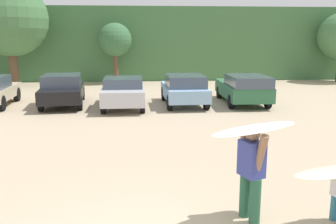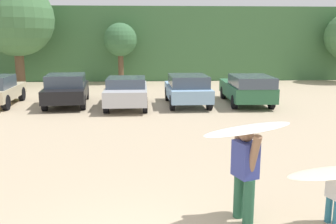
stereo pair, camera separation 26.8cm
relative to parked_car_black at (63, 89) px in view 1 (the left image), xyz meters
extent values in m
cube|color=#427042|center=(3.84, 15.93, 1.98)|extent=(108.00, 12.00, 5.57)
cylinder|color=brown|center=(-4.64, 7.35, 0.40)|extent=(0.61, 0.61, 2.40)
sphere|color=#427042|center=(-4.64, 7.35, 3.69)|extent=(4.92, 4.92, 4.92)
cylinder|color=brown|center=(2.07, 8.82, 0.26)|extent=(0.39, 0.39, 2.13)
sphere|color=#38663D|center=(2.07, 8.82, 2.33)|extent=(2.37, 2.37, 2.37)
cylinder|color=black|center=(-2.67, 1.44, -0.45)|extent=(0.26, 0.73, 0.71)
cylinder|color=black|center=(-2.50, -1.27, -0.45)|extent=(0.26, 0.73, 0.71)
cube|color=black|center=(-0.01, 0.07, -0.15)|extent=(2.38, 4.73, 0.61)
cube|color=#3F4C5B|center=(0.02, -0.18, 0.45)|extent=(1.98, 2.34, 0.57)
cylinder|color=black|center=(-1.02, 1.47, -0.45)|extent=(0.29, 0.72, 0.70)
cylinder|color=black|center=(0.69, 1.65, -0.45)|extent=(0.29, 0.72, 0.70)
cylinder|color=black|center=(-0.70, -1.52, -0.45)|extent=(0.29, 0.72, 0.70)
cylinder|color=black|center=(1.01, -1.33, -0.45)|extent=(0.29, 0.72, 0.70)
cube|color=silver|center=(3.00, -0.77, -0.12)|extent=(1.96, 4.41, 0.67)
cube|color=#3F4C5B|center=(3.00, -1.03, 0.43)|extent=(1.78, 2.06, 0.44)
cylinder|color=black|center=(2.12, 0.67, -0.46)|extent=(0.23, 0.70, 0.70)
cylinder|color=black|center=(3.83, 0.69, -0.46)|extent=(0.23, 0.70, 0.70)
cylinder|color=black|center=(2.16, -2.23, -0.46)|extent=(0.23, 0.70, 0.70)
cylinder|color=black|center=(3.87, -2.21, -0.46)|extent=(0.23, 0.70, 0.70)
cube|color=#84ADD1|center=(5.94, -0.32, -0.14)|extent=(2.03, 4.22, 0.60)
cube|color=#3F4C5B|center=(5.95, -0.70, 0.44)|extent=(1.82, 2.38, 0.55)
cylinder|color=black|center=(5.04, 1.03, -0.44)|extent=(0.24, 0.72, 0.72)
cylinder|color=black|center=(6.76, 1.08, -0.44)|extent=(0.24, 0.72, 0.72)
cylinder|color=black|center=(5.12, -1.72, -0.44)|extent=(0.24, 0.72, 0.72)
cylinder|color=black|center=(6.84, -1.67, -0.44)|extent=(0.24, 0.72, 0.72)
cube|color=#2D6642|center=(8.96, -0.02, -0.13)|extent=(2.07, 4.68, 0.68)
cube|color=#3F4C5B|center=(8.93, -1.10, 0.46)|extent=(1.86, 2.62, 0.49)
cylinder|color=black|center=(8.13, 1.53, -0.47)|extent=(0.24, 0.67, 0.66)
cylinder|color=black|center=(9.87, 1.48, -0.47)|extent=(0.24, 0.67, 0.66)
cylinder|color=black|center=(8.04, -1.52, -0.47)|extent=(0.24, 0.67, 0.66)
cylinder|color=black|center=(9.79, -1.57, -0.47)|extent=(0.24, 0.67, 0.66)
cylinder|color=#26593F|center=(5.77, -12.37, -0.38)|extent=(0.20, 0.20, 0.85)
cylinder|color=#26593F|center=(5.67, -12.09, -0.38)|extent=(0.20, 0.20, 0.85)
cube|color=#333D8C|center=(5.72, -12.23, 0.37)|extent=(0.45, 0.52, 0.65)
sphere|color=#8C664C|center=(5.72, -12.23, 0.83)|extent=(0.27, 0.27, 0.27)
cylinder|color=#8C664C|center=(5.80, -12.45, 0.54)|extent=(0.25, 0.36, 0.70)
cylinder|color=#8C664C|center=(5.64, -12.01, 0.54)|extent=(0.19, 0.20, 0.69)
cylinder|color=teal|center=(7.25, -12.37, -0.55)|extent=(0.12, 0.12, 0.51)
cylinder|color=#D8AD8C|center=(7.23, -12.33, 0.00)|extent=(0.12, 0.12, 0.41)
ellipsoid|color=white|center=(5.74, -12.35, 0.95)|extent=(1.97, 1.43, 0.08)
camera|label=1|loc=(3.74, -18.42, 2.49)|focal=39.78mm
camera|label=2|loc=(4.00, -18.44, 2.49)|focal=39.78mm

